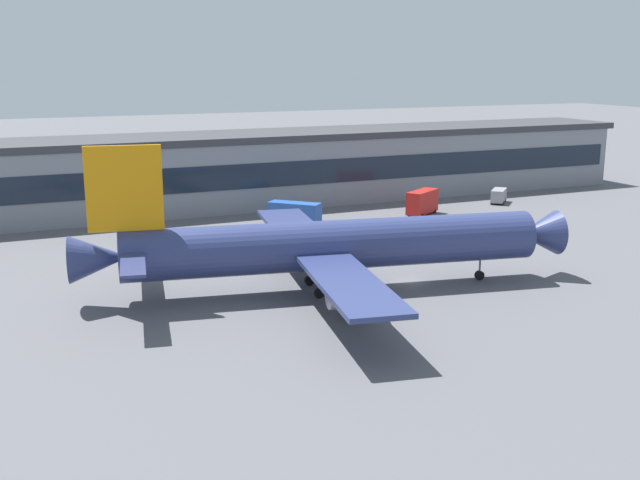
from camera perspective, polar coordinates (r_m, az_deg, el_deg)
ground_plane at (r=91.14m, az=6.71°, el=-3.12°), size 600.00×600.00×0.00m
terminal_building at (r=139.43m, az=-4.95°, el=5.32°), size 153.26×17.10×12.94m
airliner at (r=85.80m, az=0.50°, el=-0.42°), size 56.37×48.31×17.05m
crew_van at (r=144.29m, az=13.17°, el=3.27°), size 5.23×5.24×2.55m
catering_truck at (r=130.86m, az=7.66°, el=2.88°), size 7.47×6.05×4.15m
fuel_truck at (r=123.11m, az=-1.98°, el=2.14°), size 7.86×7.98×3.35m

